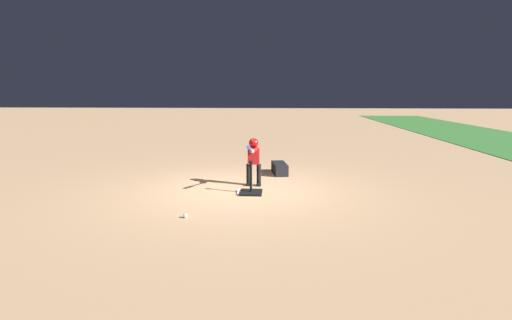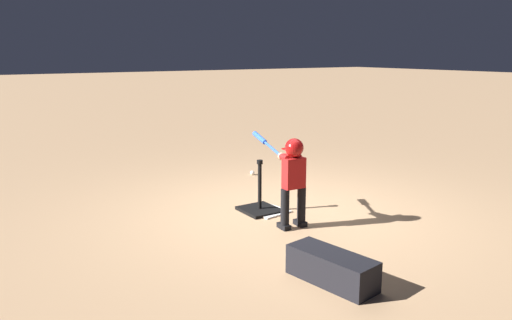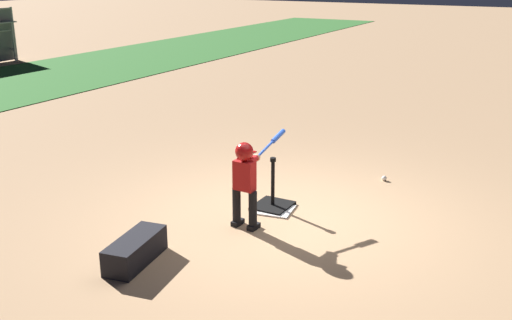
% 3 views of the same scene
% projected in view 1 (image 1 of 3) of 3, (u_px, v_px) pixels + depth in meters
% --- Properties ---
extents(ground_plane, '(90.00, 90.00, 0.00)m').
position_uv_depth(ground_plane, '(237.00, 190.00, 8.52)').
color(ground_plane, tan).
extents(home_plate, '(0.50, 0.50, 0.02)m').
position_uv_depth(home_plate, '(248.00, 192.00, 8.34)').
color(home_plate, white).
rests_on(home_plate, ground_plane).
extents(batting_tee, '(0.50, 0.45, 0.68)m').
position_uv_depth(batting_tee, '(251.00, 190.00, 8.25)').
color(batting_tee, black).
rests_on(batting_tee, ground_plane).
extents(batter_child, '(1.04, 0.34, 1.07)m').
position_uv_depth(batter_child, '(253.00, 156.00, 8.82)').
color(batter_child, black).
rests_on(batter_child, ground_plane).
extents(baseball, '(0.07, 0.07, 0.07)m').
position_uv_depth(baseball, '(185.00, 216.00, 6.64)').
color(baseball, white).
rests_on(baseball, ground_plane).
extents(equipment_bag, '(0.88, 0.45, 0.28)m').
position_uv_depth(equipment_bag, '(280.00, 168.00, 10.22)').
color(equipment_bag, black).
rests_on(equipment_bag, ground_plane).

